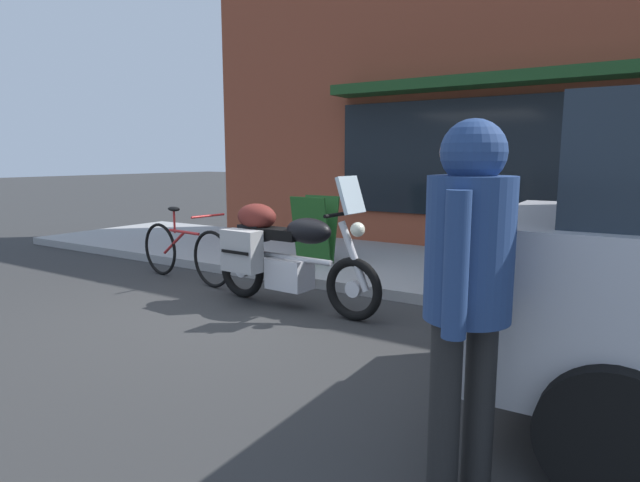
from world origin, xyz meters
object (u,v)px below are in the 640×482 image
(touring_motorcycle, at_px, (281,251))
(sandwich_board_sign, at_px, (315,229))
(pedestrian_walking, at_px, (468,269))
(parked_bicycle, at_px, (184,251))

(touring_motorcycle, height_order, sandwich_board_sign, touring_motorcycle)
(pedestrian_walking, relative_size, sandwich_board_sign, 1.88)
(touring_motorcycle, bearing_deg, parked_bicycle, 170.60)
(touring_motorcycle, relative_size, parked_bicycle, 1.18)
(touring_motorcycle, relative_size, sandwich_board_sign, 2.29)
(pedestrian_walking, bearing_deg, sandwich_board_sign, 130.95)
(parked_bicycle, xyz_separation_m, sandwich_board_sign, (1.07, 1.39, 0.20))
(parked_bicycle, bearing_deg, touring_motorcycle, -9.40)
(pedestrian_walking, xyz_separation_m, sandwich_board_sign, (-3.28, 3.78, -0.50))
(parked_bicycle, distance_m, pedestrian_walking, 5.01)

